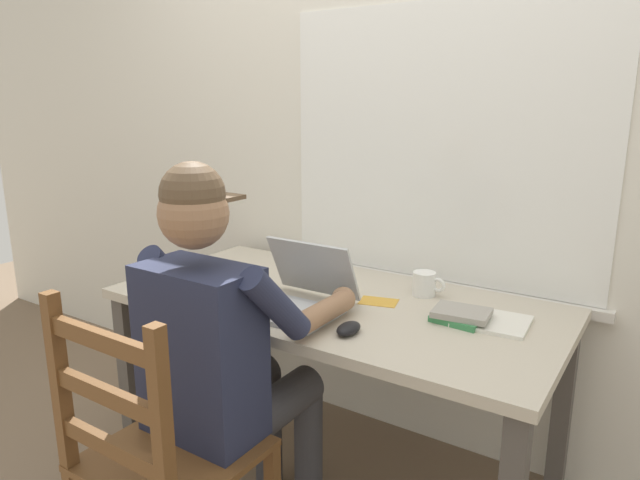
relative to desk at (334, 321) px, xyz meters
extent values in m
plane|color=brown|center=(0.00, 0.00, -0.64)|extent=(8.00, 8.00, 0.00)
cube|color=silver|center=(0.00, 0.46, 0.66)|extent=(6.00, 0.04, 2.60)
cube|color=white|center=(0.19, 0.44, 0.60)|extent=(1.26, 0.01, 1.04)
cube|color=beige|center=(0.19, 0.43, 0.06)|extent=(1.32, 0.06, 0.04)
cube|color=#BCB29E|center=(0.00, 0.00, 0.07)|extent=(1.56, 0.77, 0.03)
cube|color=#4C4742|center=(-0.73, -0.33, -0.29)|extent=(0.06, 0.06, 0.69)
cube|color=#4C4742|center=(-0.73, 0.33, -0.29)|extent=(0.06, 0.06, 0.69)
cube|color=#4C4742|center=(0.73, 0.33, -0.29)|extent=(0.06, 0.06, 0.69)
cube|color=#232842|center=(-0.09, -0.56, 0.08)|extent=(0.34, 0.20, 0.50)
sphere|color=#936B4C|center=(-0.09, -0.56, 0.47)|extent=(0.19, 0.19, 0.19)
sphere|color=brown|center=(-0.09, -0.56, 0.53)|extent=(0.17, 0.17, 0.17)
cube|color=brown|center=(-0.09, -0.48, 0.51)|extent=(0.13, 0.10, 0.01)
cylinder|color=#38383D|center=(-0.18, -0.36, -0.17)|extent=(0.13, 0.40, 0.13)
cylinder|color=#38383D|center=(0.00, -0.36, -0.17)|extent=(0.13, 0.40, 0.13)
cylinder|color=#38383D|center=(-0.18, -0.16, -0.40)|extent=(0.10, 0.10, 0.46)
cylinder|color=#38383D|center=(0.00, -0.16, -0.40)|extent=(0.10, 0.10, 0.46)
cylinder|color=#232842|center=(-0.29, -0.47, 0.23)|extent=(0.10, 0.25, 0.25)
cylinder|color=#936B4C|center=(-0.29, -0.24, 0.14)|extent=(0.07, 0.28, 0.07)
sphere|color=#936B4C|center=(-0.28, -0.10, 0.14)|extent=(0.08, 0.08, 0.08)
cylinder|color=#232842|center=(0.11, -0.47, 0.23)|extent=(0.10, 0.25, 0.25)
cylinder|color=#936B4C|center=(0.11, -0.24, 0.14)|extent=(0.07, 0.28, 0.07)
sphere|color=#936B4C|center=(0.10, -0.10, 0.14)|extent=(0.08, 0.08, 0.08)
cube|color=brown|center=(-0.09, -0.68, -0.18)|extent=(0.42, 0.42, 0.02)
cube|color=brown|center=(-0.28, -0.49, -0.41)|extent=(0.04, 0.04, 0.44)
cube|color=brown|center=(0.10, -0.87, 0.07)|extent=(0.04, 0.04, 0.48)
cube|color=brown|center=(-0.28, -0.87, 0.07)|extent=(0.04, 0.04, 0.48)
cube|color=brown|center=(-0.09, -0.87, -0.05)|extent=(0.36, 0.02, 0.04)
cube|color=brown|center=(-0.09, -0.87, 0.09)|extent=(0.36, 0.02, 0.04)
cube|color=brown|center=(-0.09, -0.87, 0.23)|extent=(0.36, 0.02, 0.04)
cube|color=#ADAFB2|center=(-0.06, -0.21, 0.09)|extent=(0.33, 0.23, 0.02)
cube|color=silver|center=(-0.06, -0.21, 0.10)|extent=(0.29, 0.17, 0.00)
cube|color=#ADAFB2|center=(-0.06, -0.05, 0.20)|extent=(0.33, 0.10, 0.20)
cube|color=silver|center=(-0.06, -0.05, 0.20)|extent=(0.29, 0.08, 0.17)
ellipsoid|color=black|center=(0.20, -0.24, 0.10)|extent=(0.06, 0.10, 0.03)
cylinder|color=white|center=(0.25, 0.21, 0.13)|extent=(0.08, 0.08, 0.09)
torus|color=white|center=(0.30, 0.21, 0.13)|extent=(0.05, 0.01, 0.05)
cylinder|color=#38281E|center=(-0.44, -0.14, 0.13)|extent=(0.07, 0.07, 0.09)
torus|color=#38281E|center=(-0.39, -0.14, 0.13)|extent=(0.05, 0.01, 0.05)
cube|color=#38844C|center=(0.44, 0.03, 0.10)|extent=(0.16, 0.13, 0.02)
cube|color=gray|center=(0.45, 0.04, 0.12)|extent=(0.18, 0.15, 0.02)
cube|color=silver|center=(0.54, 0.08, 0.09)|extent=(0.23, 0.21, 0.01)
cube|color=gold|center=(0.15, 0.06, 0.09)|extent=(0.15, 0.12, 0.00)
camera|label=1|loc=(0.99, -1.60, 0.76)|focal=31.64mm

